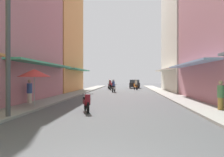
{
  "coord_description": "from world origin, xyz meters",
  "views": [
    {
      "loc": [
        0.79,
        -3.54,
        1.74
      ],
      "look_at": [
        -0.38,
        13.43,
        1.71
      ],
      "focal_mm": 37.71,
      "sensor_mm": 36.0,
      "label": 1
    }
  ],
  "objects": [
    {
      "name": "utility_pole",
      "position": [
        -4.29,
        6.09,
        3.95
      ],
      "size": [
        0.2,
        1.2,
        7.75
      ],
      "color": "#4C4C4F",
      "rests_on": "ground"
    },
    {
      "name": "parked_car",
      "position": [
        1.85,
        37.38,
        0.74
      ],
      "size": [
        1.79,
        4.11,
        1.45
      ],
      "color": "black",
      "rests_on": "ground"
    },
    {
      "name": "motorbike_black",
      "position": [
        -1.85,
        30.55,
        0.7
      ],
      "size": [
        0.65,
        1.78,
        1.58
      ],
      "color": "black",
      "rests_on": "ground"
    },
    {
      "name": "pedestrian_midway",
      "position": [
        5.5,
        8.79,
        0.81
      ],
      "size": [
        0.34,
        0.34,
        1.62
      ],
      "color": "#BF8C3F",
      "rests_on": "ground"
    },
    {
      "name": "sidewalk_right",
      "position": [
        4.98,
        19.81,
        0.06
      ],
      "size": [
        1.88,
        55.62,
        0.12
      ],
      "primitive_type": "cube",
      "color": "#9E9991",
      "rests_on": "ground"
    },
    {
      "name": "pedestrian_foreground",
      "position": [
        -5.59,
        11.24,
        0.82
      ],
      "size": [
        0.34,
        0.34,
        1.65
      ],
      "color": "beige",
      "rests_on": "ground"
    },
    {
      "name": "building_right_far",
      "position": [
        8.92,
        27.6,
        7.84
      ],
      "size": [
        7.05,
        11.79,
        15.7
      ],
      "color": "silver",
      "rests_on": "ground"
    },
    {
      "name": "motorbike_silver",
      "position": [
        -0.99,
        25.25,
        0.7
      ],
      "size": [
        0.55,
        1.81,
        1.58
      ],
      "color": "black",
      "rests_on": "ground"
    },
    {
      "name": "sidewalk_left",
      "position": [
        -4.98,
        19.81,
        0.06
      ],
      "size": [
        1.88,
        55.62,
        0.12
      ],
      "primitive_type": "cube",
      "color": "gray",
      "rests_on": "ground"
    },
    {
      "name": "motorbike_maroon",
      "position": [
        -1.35,
        8.44,
        0.5
      ],
      "size": [
        0.71,
        1.76,
        0.96
      ],
      "color": "black",
      "rests_on": "ground"
    },
    {
      "name": "vendor_umbrella",
      "position": [
        -4.54,
        9.47,
        2.03
      ],
      "size": [
        1.88,
        1.88,
        2.26
      ],
      "color": "#99999E",
      "rests_on": "ground"
    },
    {
      "name": "motorbike_red",
      "position": [
        -2.18,
        34.85,
        0.7
      ],
      "size": [
        0.74,
        1.75,
        1.58
      ],
      "color": "black",
      "rests_on": "ground"
    },
    {
      "name": "ground_plane",
      "position": [
        0.0,
        19.81,
        0.0
      ],
      "size": [
        104.76,
        104.76,
        0.0
      ],
      "primitive_type": "plane",
      "color": "#4C4C4F"
    },
    {
      "name": "motorbike_orange",
      "position": [
        1.88,
        31.27,
        0.7
      ],
      "size": [
        0.69,
        1.76,
        1.58
      ],
      "color": "black",
      "rests_on": "ground"
    },
    {
      "name": "building_left_far",
      "position": [
        -8.92,
        25.88,
        7.62
      ],
      "size": [
        7.05,
        10.63,
        15.25
      ],
      "color": "#D88C4C",
      "rests_on": "ground"
    }
  ]
}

